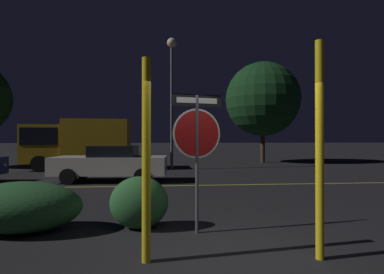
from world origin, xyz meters
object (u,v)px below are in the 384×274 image
Objects in this scene: yellow_pole_left at (146,160)px; hedge_bush_1 at (22,207)px; stop_sign at (197,134)px; street_lamp at (172,77)px; tree_0 at (263,99)px; yellow_pole_right at (320,149)px; delivery_truck at (77,142)px; passing_car_2 at (111,163)px; hedge_bush_2 at (139,202)px.

yellow_pole_left reaches higher than hedge_bush_1.
stop_sign reaches higher than hedge_bush_1.
stop_sign is 0.34× the size of street_lamp.
tree_0 is (6.52, 15.74, 2.81)m from stop_sign.
yellow_pole_right is at bearing -2.95° from yellow_pole_left.
street_lamp reaches higher than yellow_pole_right.
tree_0 reaches higher than hedge_bush_1.
yellow_pole_right reaches higher than delivery_truck.
yellow_pole_right is 0.67× the size of passing_car_2.
passing_car_2 is 0.64× the size of tree_0.
stop_sign is at bearing -156.96° from delivery_truck.
stop_sign is at bearing -5.41° from hedge_bush_1.
street_lamp is (2.54, 4.42, 4.42)m from passing_car_2.
yellow_pole_right is 3.34m from hedge_bush_2.
tree_0 reaches higher than stop_sign.
yellow_pole_left is at bearing -33.03° from hedge_bush_1.
hedge_bush_1 is 0.29× the size of street_lamp.
hedge_bush_1 is 11.92m from delivery_truck.
stop_sign is 13.14m from delivery_truck.
passing_car_2 is 0.63× the size of street_lamp.
yellow_pole_left is 18.76m from tree_0.
tree_0 is (9.70, 15.44, 4.13)m from hedge_bush_1.
yellow_pole_right is 13.27m from street_lamp.
yellow_pole_right is at bearing -106.05° from tree_0.
hedge_bush_2 is at bearing 98.20° from yellow_pole_left.
tree_0 is (12.01, 3.80, 3.05)m from delivery_truck.
hedge_bush_1 is 18.70m from tree_0.
hedge_bush_2 is 0.20× the size of delivery_truck.
hedge_bush_1 is (-3.18, 0.30, -1.33)m from stop_sign.
yellow_pole_right is 2.81× the size of hedge_bush_2.
yellow_pole_left is 13.96m from delivery_truck.
yellow_pole_left is at bearing 177.05° from yellow_pole_right.
passing_car_2 is at bearing 103.10° from yellow_pole_left.
passing_car_2 is 5.82m from delivery_truck.
hedge_bush_1 is 0.30× the size of tree_0.
street_lamp is at bearing -146.50° from tree_0.
stop_sign is 0.54× the size of passing_car_2.
passing_car_2 is at bearing 86.07° from hedge_bush_1.
street_lamp is 1.01× the size of tree_0.
tree_0 is at bearing 66.54° from yellow_pole_left.
yellow_pole_right is 18.04m from tree_0.
hedge_bush_1 is 2.11m from hedge_bush_2.
street_lamp is at bearing 74.78° from hedge_bush_1.
hedge_bush_2 is (-0.23, 1.57, -0.92)m from yellow_pole_left.
stop_sign is 1.53m from yellow_pole_left.
delivery_truck is 0.77× the size of tree_0.
hedge_bush_2 is (-2.67, 1.70, -1.06)m from yellow_pole_right.
hedge_bush_1 is 1.95× the size of hedge_bush_2.
hedge_bush_1 is at bearing 146.97° from yellow_pole_left.
stop_sign is at bearing -112.51° from tree_0.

